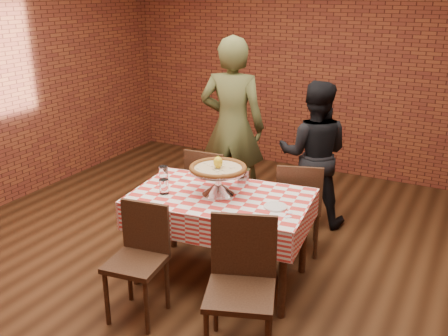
{
  "coord_description": "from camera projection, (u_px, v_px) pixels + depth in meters",
  "views": [
    {
      "loc": [
        1.9,
        -3.25,
        2.32
      ],
      "look_at": [
        0.11,
        0.11,
        0.95
      ],
      "focal_mm": 40.13,
      "sensor_mm": 36.0,
      "label": 1
    }
  ],
  "objects": [
    {
      "name": "ground",
      "position": [
        207.0,
        272.0,
        4.33
      ],
      "size": [
        6.0,
        6.0,
        0.0
      ],
      "primitive_type": "plane",
      "color": "black",
      "rests_on": "ground"
    },
    {
      "name": "back_wall",
      "position": [
        324.0,
        61.0,
        6.33
      ],
      "size": [
        5.5,
        0.0,
        5.5
      ],
      "primitive_type": "plane",
      "rotation": [
        1.57,
        0.0,
        0.0
      ],
      "color": "maroon",
      "rests_on": "ground"
    },
    {
      "name": "table",
      "position": [
        221.0,
        238.0,
        4.13
      ],
      "size": [
        1.49,
        0.99,
        0.75
      ],
      "primitive_type": "cube",
      "rotation": [
        0.0,
        0.0,
        0.11
      ],
      "color": "#442C1A",
      "rests_on": "ground"
    },
    {
      "name": "tablecloth",
      "position": [
        221.0,
        209.0,
        4.04
      ],
      "size": [
        1.52,
        1.03,
        0.24
      ],
      "primitive_type": null,
      "rotation": [
        0.0,
        0.0,
        0.11
      ],
      "color": "red",
      "rests_on": "table"
    },
    {
      "name": "pizza_stand",
      "position": [
        218.0,
        182.0,
        4.0
      ],
      "size": [
        0.53,
        0.53,
        0.21
      ],
      "primitive_type": null,
      "rotation": [
        0.0,
        0.0,
        -0.14
      ],
      "color": "silver",
      "rests_on": "tablecloth"
    },
    {
      "name": "pizza",
      "position": [
        218.0,
        169.0,
        3.96
      ],
      "size": [
        0.52,
        0.52,
        0.03
      ],
      "primitive_type": "cylinder",
      "rotation": [
        0.0,
        0.0,
        -0.14
      ],
      "color": "beige",
      "rests_on": "pizza_stand"
    },
    {
      "name": "lemon",
      "position": [
        218.0,
        162.0,
        3.94
      ],
      "size": [
        0.08,
        0.08,
        0.1
      ],
      "primitive_type": "ellipsoid",
      "rotation": [
        0.0,
        0.0,
        -0.14
      ],
      "color": "yellow",
      "rests_on": "pizza"
    },
    {
      "name": "water_glass_left",
      "position": [
        164.0,
        187.0,
        4.01
      ],
      "size": [
        0.09,
        0.09,
        0.12
      ],
      "primitive_type": "cylinder",
      "rotation": [
        0.0,
        0.0,
        0.11
      ],
      "color": "white",
      "rests_on": "tablecloth"
    },
    {
      "name": "water_glass_right",
      "position": [
        164.0,
        173.0,
        4.31
      ],
      "size": [
        0.09,
        0.09,
        0.12
      ],
      "primitive_type": "cylinder",
      "rotation": [
        0.0,
        0.0,
        0.11
      ],
      "color": "white",
      "rests_on": "tablecloth"
    },
    {
      "name": "side_plate",
      "position": [
        275.0,
        207.0,
        3.78
      ],
      "size": [
        0.2,
        0.2,
        0.01
      ],
      "primitive_type": "cylinder",
      "rotation": [
        0.0,
        0.0,
        0.11
      ],
      "color": "white",
      "rests_on": "tablecloth"
    },
    {
      "name": "sweetener_packet_a",
      "position": [
        288.0,
        217.0,
        3.62
      ],
      "size": [
        0.06,
        0.06,
        0.0
      ],
      "primitive_type": "cube",
      "rotation": [
        0.0,
        0.0,
        0.86
      ],
      "color": "white",
      "rests_on": "tablecloth"
    },
    {
      "name": "sweetener_packet_b",
      "position": [
        289.0,
        213.0,
        3.69
      ],
      "size": [
        0.06,
        0.04,
        0.0
      ],
      "primitive_type": "cube",
      "rotation": [
        0.0,
        0.0,
        0.21
      ],
      "color": "white",
      "rests_on": "tablecloth"
    },
    {
      "name": "condiment_caddy",
      "position": [
        244.0,
        177.0,
        4.2
      ],
      "size": [
        0.11,
        0.1,
        0.13
      ],
      "primitive_type": "cube",
      "rotation": [
        0.0,
        0.0,
        0.24
      ],
      "color": "silver",
      "rests_on": "tablecloth"
    },
    {
      "name": "chair_near_left",
      "position": [
        136.0,
        266.0,
        3.62
      ],
      "size": [
        0.43,
        0.43,
        0.86
      ],
      "primitive_type": null,
      "rotation": [
        0.0,
        0.0,
        0.14
      ],
      "color": "#442C1A",
      "rests_on": "ground"
    },
    {
      "name": "chair_near_right",
      "position": [
        240.0,
        292.0,
        3.24
      ],
      "size": [
        0.57,
        0.57,
        0.93
      ],
      "primitive_type": null,
      "rotation": [
        0.0,
        0.0,
        0.35
      ],
      "color": "#442C1A",
      "rests_on": "ground"
    },
    {
      "name": "chair_far_left",
      "position": [
        212.0,
        189.0,
        4.95
      ],
      "size": [
        0.43,
        0.43,
        0.88
      ],
      "primitive_type": null,
      "rotation": [
        0.0,
        0.0,
        3.2
      ],
      "color": "#442C1A",
      "rests_on": "ground"
    },
    {
      "name": "chair_far_right",
      "position": [
        299.0,
        205.0,
        4.59
      ],
      "size": [
        0.51,
        0.51,
        0.88
      ],
      "primitive_type": null,
      "rotation": [
        0.0,
        0.0,
        3.46
      ],
      "color": "#442C1A",
      "rests_on": "ground"
    },
    {
      "name": "diner_olive",
      "position": [
        232.0,
        127.0,
        5.25
      ],
      "size": [
        0.77,
        0.6,
        1.89
      ],
      "primitive_type": "imported",
      "rotation": [
        0.0,
        0.0,
        3.37
      ],
      "color": "#4F542C",
      "rests_on": "ground"
    },
    {
      "name": "diner_black",
      "position": [
        314.0,
        154.0,
        5.04
      ],
      "size": [
        0.84,
        0.72,
        1.49
      ],
      "primitive_type": "imported",
      "rotation": [
        0.0,
        0.0,
        3.39
      ],
      "color": "black",
      "rests_on": "ground"
    }
  ]
}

